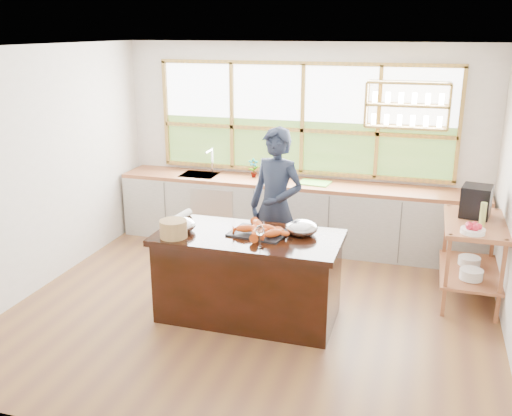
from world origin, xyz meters
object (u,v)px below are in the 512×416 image
at_px(island, 248,276).
at_px(espresso_machine, 476,201).
at_px(wicker_basket, 173,229).
at_px(cook, 276,207).

bearing_deg(island, espresso_machine, 30.39).
bearing_deg(wicker_basket, cook, 59.49).
bearing_deg(wicker_basket, espresso_machine, 28.40).
distance_m(cook, wicker_basket, 1.41).
xyz_separation_m(island, wicker_basket, (-0.68, -0.27, 0.53)).
distance_m(espresso_machine, wicker_basket, 3.27).
relative_size(island, cook, 1.01).
bearing_deg(espresso_machine, cook, -160.29).
xyz_separation_m(cook, wicker_basket, (-0.72, -1.22, 0.07)).
distance_m(island, cook, 1.05).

